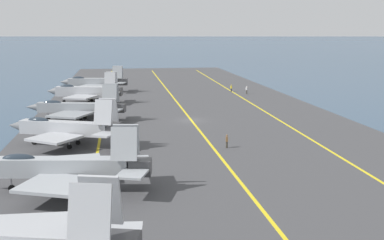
# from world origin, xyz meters

# --- Properties ---
(ground_plane) EXTENTS (2000.00, 2000.00, 0.00)m
(ground_plane) POSITION_xyz_m (0.00, 0.00, 0.00)
(ground_plane) COLOR #334C66
(carrier_deck) EXTENTS (214.81, 51.99, 0.40)m
(carrier_deck) POSITION_xyz_m (0.00, 0.00, 0.20)
(carrier_deck) COLOR #424244
(carrier_deck) RESTS_ON ground
(deck_stripe_foul_line) EXTENTS (193.30, 4.03, 0.01)m
(deck_stripe_foul_line) POSITION_xyz_m (0.00, -14.30, 0.40)
(deck_stripe_foul_line) COLOR yellow
(deck_stripe_foul_line) RESTS_ON carrier_deck
(deck_stripe_centerline) EXTENTS (193.33, 0.36, 0.01)m
(deck_stripe_centerline) POSITION_xyz_m (0.00, 0.00, 0.40)
(deck_stripe_centerline) COLOR yellow
(deck_stripe_centerline) RESTS_ON carrier_deck
(deck_stripe_edge_line) EXTENTS (193.33, 0.54, 0.01)m
(deck_stripe_edge_line) POSITION_xyz_m (0.00, 14.30, 0.40)
(deck_stripe_edge_line) COLOR yellow
(deck_stripe_edge_line) RESTS_ON carrier_deck
(parked_jet_second) EXTENTS (12.92, 16.70, 6.17)m
(parked_jet_second) POSITION_xyz_m (-32.89, 16.54, 2.70)
(parked_jet_second) COLOR #9EA3A8
(parked_jet_second) RESTS_ON carrier_deck
(parked_jet_third) EXTENTS (12.18, 15.95, 6.31)m
(parked_jet_third) POSITION_xyz_m (-15.44, 18.10, 2.80)
(parked_jet_third) COLOR #A8AAAF
(parked_jet_third) RESTS_ON carrier_deck
(parked_jet_fourth) EXTENTS (13.77, 16.49, 6.11)m
(parked_jet_fourth) POSITION_xyz_m (2.32, 18.22, 2.57)
(parked_jet_fourth) COLOR gray
(parked_jet_fourth) RESTS_ON carrier_deck
(parked_jet_fifth) EXTENTS (13.55, 15.33, 6.31)m
(parked_jet_fifth) POSITION_xyz_m (21.53, 18.29, 2.77)
(parked_jet_fifth) COLOR #A8AAAF
(parked_jet_fifth) RESTS_ON carrier_deck
(parked_jet_sixth) EXTENTS (12.06, 15.97, 6.17)m
(parked_jet_sixth) POSITION_xyz_m (38.49, 17.21, 2.85)
(parked_jet_sixth) COLOR #93999E
(parked_jet_sixth) RESTS_ON carrier_deck
(crew_brown_vest) EXTENTS (0.40, 0.29, 1.72)m
(crew_brown_vest) POSITION_xyz_m (-19.04, -1.68, 1.35)
(crew_brown_vest) COLOR #383328
(crew_brown_vest) RESTS_ON carrier_deck
(crew_white_vest) EXTENTS (0.42, 0.46, 1.81)m
(crew_white_vest) POSITION_xyz_m (30.15, -17.32, 1.40)
(crew_white_vest) COLOR #383328
(crew_white_vest) RESTS_ON carrier_deck
(crew_yellow_vest) EXTENTS (0.46, 0.44, 1.72)m
(crew_yellow_vest) POSITION_xyz_m (34.47, -14.68, 1.34)
(crew_yellow_vest) COLOR #232328
(crew_yellow_vest) RESTS_ON carrier_deck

